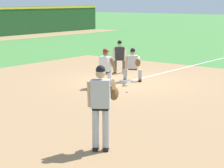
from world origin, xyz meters
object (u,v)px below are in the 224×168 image
pitcher (102,103)px  umpire (120,55)px  first_base_bag (126,81)px  baseball (127,92)px  baserunner (106,67)px  first_baseman (133,64)px

pitcher → umpire: bearing=34.8°
first_base_bag → pitcher: pitcher is taller
pitcher → baseball: bearing=30.7°
baseball → baserunner: size_ratio=0.05×
first_base_bag → baserunner: 1.54m
baseball → baserunner: 1.40m
pitcher → umpire: 10.19m
baserunner → umpire: (2.96, 1.58, 0.00)m
first_baseman → umpire: size_ratio=0.92×
first_base_bag → pitcher: (-6.75, -4.26, 1.01)m
baseball → first_baseman: bearing=29.8°
baseball → umpire: (3.20, 2.74, 0.76)m
pitcher → first_baseman: 8.13m
baseball → pitcher: bearing=-149.3°
first_baseman → baserunner: size_ratio=0.92×
pitcher → baserunner: size_ratio=1.27×
pitcher → first_baseman: bearing=30.5°
first_base_bag → baseball: bearing=-142.9°
pitcher → first_baseman: (7.00, 4.12, -0.33)m
umpire → pitcher: bearing=-145.2°
first_baseman → umpire: umpire is taller
first_base_bag → pitcher: size_ratio=0.20×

